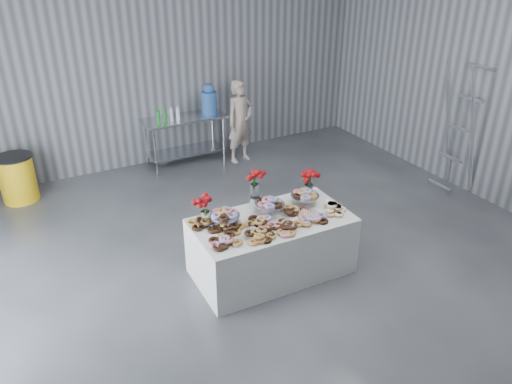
# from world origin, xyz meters

# --- Properties ---
(ground) EXTENTS (9.00, 9.00, 0.00)m
(ground) POSITION_xyz_m (0.00, 0.00, 0.00)
(ground) COLOR #34363B
(ground) RESTS_ON ground
(room_walls) EXTENTS (8.04, 9.04, 4.02)m
(room_walls) POSITION_xyz_m (-0.27, 0.07, 2.64)
(room_walls) COLOR gray
(room_walls) RESTS_ON ground
(display_table) EXTENTS (1.92, 1.03, 0.75)m
(display_table) POSITION_xyz_m (0.00, 0.43, 0.38)
(display_table) COLOR white
(display_table) RESTS_ON ground
(prep_table) EXTENTS (1.50, 0.60, 0.90)m
(prep_table) POSITION_xyz_m (0.29, 4.10, 0.62)
(prep_table) COLOR silver
(prep_table) RESTS_ON ground
(donut_mounds) EXTENTS (1.82, 0.83, 0.09)m
(donut_mounds) POSITION_xyz_m (0.00, 0.38, 0.80)
(donut_mounds) COLOR #C68A48
(donut_mounds) RESTS_ON display_table
(cake_stand_left) EXTENTS (0.36, 0.36, 0.17)m
(cake_stand_left) POSITION_xyz_m (-0.54, 0.58, 0.89)
(cake_stand_left) COLOR silver
(cake_stand_left) RESTS_ON display_table
(cake_stand_mid) EXTENTS (0.36, 0.36, 0.17)m
(cake_stand_mid) POSITION_xyz_m (0.06, 0.57, 0.89)
(cake_stand_mid) COLOR silver
(cake_stand_mid) RESTS_ON display_table
(cake_stand_right) EXTENTS (0.36, 0.36, 0.17)m
(cake_stand_right) POSITION_xyz_m (0.56, 0.57, 0.89)
(cake_stand_right) COLOR silver
(cake_stand_right) RESTS_ON display_table
(danish_pile) EXTENTS (0.48, 0.48, 0.11)m
(danish_pile) POSITION_xyz_m (0.75, 0.26, 0.81)
(danish_pile) COLOR silver
(danish_pile) RESTS_ON display_table
(bouquet_left) EXTENTS (0.26, 0.26, 0.42)m
(bouquet_left) POSITION_xyz_m (-0.74, 0.69, 1.05)
(bouquet_left) COLOR white
(bouquet_left) RESTS_ON display_table
(bouquet_right) EXTENTS (0.26, 0.26, 0.42)m
(bouquet_right) POSITION_xyz_m (0.71, 0.71, 1.05)
(bouquet_right) COLOR white
(bouquet_right) RESTS_ON display_table
(bouquet_center) EXTENTS (0.26, 0.26, 0.57)m
(bouquet_center) POSITION_xyz_m (-0.04, 0.78, 1.13)
(bouquet_center) COLOR silver
(bouquet_center) RESTS_ON display_table
(water_jug) EXTENTS (0.28, 0.28, 0.55)m
(water_jug) POSITION_xyz_m (0.79, 4.10, 1.15)
(water_jug) COLOR #3E7CD4
(water_jug) RESTS_ON prep_table
(drink_bottles) EXTENTS (0.54, 0.08, 0.27)m
(drink_bottles) POSITION_xyz_m (-0.03, 4.00, 1.04)
(drink_bottles) COLOR #268C33
(drink_bottles) RESTS_ON prep_table
(person) EXTENTS (0.62, 0.48, 1.52)m
(person) POSITION_xyz_m (1.25, 3.78, 0.76)
(person) COLOR #CC8C93
(person) RESTS_ON ground
(trash_barrel) EXTENTS (0.59, 0.59, 0.75)m
(trash_barrel) POSITION_xyz_m (-2.57, 4.00, 0.38)
(trash_barrel) COLOR yellow
(trash_barrel) RESTS_ON ground
(stepladder) EXTENTS (0.72, 0.53, 2.15)m
(stepladder) POSITION_xyz_m (3.75, 1.02, 1.08)
(stepladder) COLOR silver
(stepladder) RESTS_ON ground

